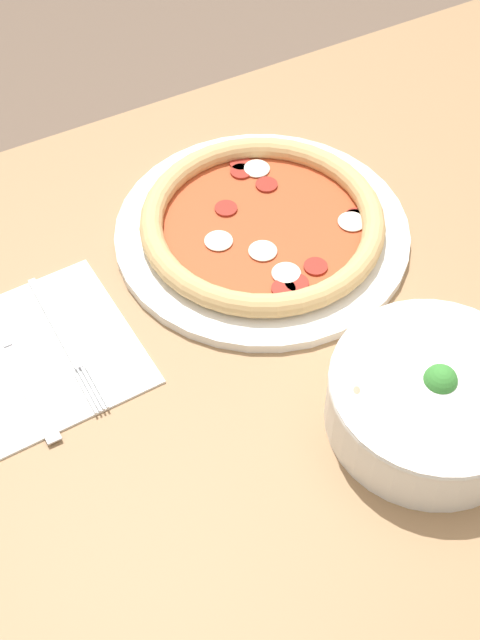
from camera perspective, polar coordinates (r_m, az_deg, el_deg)
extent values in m
plane|color=brown|center=(1.59, 3.90, -17.55)|extent=(8.00, 8.00, 0.00)
cube|color=#99724C|center=(0.95, 6.25, -1.06)|extent=(1.06, 0.87, 0.03)
cylinder|color=olive|center=(1.62, 12.13, 5.88)|extent=(0.06, 0.06, 0.72)
cylinder|color=white|center=(1.02, 1.42, 5.60)|extent=(0.33, 0.33, 0.01)
torus|color=tan|center=(1.00, 1.44, 6.36)|extent=(0.28, 0.28, 0.03)
cylinder|color=#B74723|center=(1.01, 1.43, 5.96)|extent=(0.24, 0.24, 0.01)
cylinder|color=maroon|center=(1.06, 1.71, 8.65)|extent=(0.03, 0.03, 0.00)
cylinder|color=maroon|center=(1.07, 0.07, 9.48)|extent=(0.03, 0.03, 0.00)
cylinder|color=maroon|center=(1.03, 7.48, 6.59)|extent=(0.03, 0.03, 0.00)
cylinder|color=maroon|center=(1.02, 7.40, 6.49)|extent=(0.03, 0.03, 0.00)
cylinder|color=maroon|center=(0.95, 3.65, 2.37)|extent=(0.03, 0.03, 0.00)
cylinder|color=maroon|center=(1.08, 0.03, 10.00)|extent=(0.03, 0.03, 0.00)
cylinder|color=maroon|center=(0.97, 4.86, 3.43)|extent=(0.03, 0.03, 0.00)
cylinder|color=maroon|center=(0.94, 2.80, 2.01)|extent=(0.03, 0.03, 0.00)
cylinder|color=maroon|center=(1.03, -0.90, 7.15)|extent=(0.03, 0.03, 0.00)
ellipsoid|color=silver|center=(0.99, -1.38, 5.10)|extent=(0.03, 0.03, 0.01)
ellipsoid|color=silver|center=(0.98, 1.47, 4.46)|extent=(0.03, 0.03, 0.01)
ellipsoid|color=silver|center=(1.08, 1.07, 9.68)|extent=(0.03, 0.03, 0.01)
ellipsoid|color=silver|center=(0.96, 2.98, 3.02)|extent=(0.03, 0.03, 0.01)
ellipsoid|color=silver|center=(1.02, 7.17, 6.27)|extent=(0.03, 0.03, 0.01)
cylinder|color=white|center=(0.86, 12.17, -5.10)|extent=(0.20, 0.20, 0.06)
torus|color=white|center=(0.84, 12.48, -4.06)|extent=(0.20, 0.20, 0.01)
ellipsoid|color=#998466|center=(0.84, 14.05, -5.57)|extent=(0.03, 0.04, 0.02)
ellipsoid|color=tan|center=(0.81, 8.79, -6.45)|extent=(0.04, 0.04, 0.02)
ellipsoid|color=#998466|center=(0.82, 7.43, -4.78)|extent=(0.04, 0.04, 0.02)
sphere|color=#388433|center=(0.84, 12.69, -3.83)|extent=(0.03, 0.03, 0.03)
ellipsoid|color=yellow|center=(0.88, 14.39, -1.52)|extent=(0.04, 0.02, 0.02)
cube|color=white|center=(0.93, -12.74, -2.19)|extent=(0.20, 0.20, 0.00)
cube|color=silver|center=(0.95, -11.79, -0.18)|extent=(0.01, 0.14, 0.00)
cube|color=silver|center=(0.89, -9.91, -4.57)|extent=(0.00, 0.06, 0.00)
cube|color=silver|center=(0.89, -9.66, -4.46)|extent=(0.00, 0.06, 0.00)
cube|color=silver|center=(0.89, -9.41, -4.35)|extent=(0.00, 0.06, 0.00)
cube|color=silver|center=(0.89, -9.16, -4.25)|extent=(0.00, 0.06, 0.00)
cube|color=silver|center=(0.90, -13.23, -4.53)|extent=(0.02, 0.13, 0.00)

